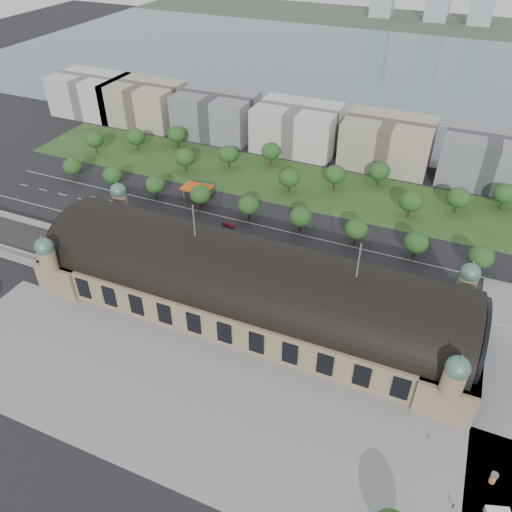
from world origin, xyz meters
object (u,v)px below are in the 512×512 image
at_px(parked_car_2, 177,241).
at_px(parked_car_3, 140,236).
at_px(traffic_car_5, 414,277).
at_px(traffic_car_6, 481,300).
at_px(traffic_car_4, 289,261).
at_px(parked_car_1, 160,240).
at_px(pedestrian_1, 453,506).
at_px(parked_car_0, 139,237).
at_px(advertising_column, 493,478).
at_px(petrol_station, 202,189).
at_px(traffic_car_1, 94,198).
at_px(traffic_car_2, 171,223).
at_px(bus_east, 346,278).
at_px(bus_mid, 297,259).
at_px(parked_car_5, 194,245).
at_px(parked_car_6, 190,251).
at_px(parked_car_4, 209,252).
at_px(bus_west, 253,254).
at_px(traffic_car_3, 229,225).
at_px(traffic_car_0, 88,201).

relative_size(parked_car_2, parked_car_3, 1.43).
relative_size(traffic_car_5, traffic_car_6, 0.74).
relative_size(traffic_car_6, parked_car_3, 1.57).
height_order(traffic_car_4, traffic_car_5, traffic_car_5).
bearing_deg(parked_car_1, pedestrian_1, 36.99).
bearing_deg(parked_car_0, parked_car_3, 165.17).
height_order(traffic_car_4, pedestrian_1, pedestrian_1).
relative_size(traffic_car_4, pedestrian_1, 1.95).
bearing_deg(advertising_column, traffic_car_6, 95.39).
height_order(parked_car_2, advertising_column, advertising_column).
relative_size(petrol_station, parked_car_1, 2.61).
height_order(traffic_car_1, traffic_car_2, traffic_car_1).
bearing_deg(parked_car_0, traffic_car_2, 126.81).
bearing_deg(bus_east, parked_car_2, 93.40).
distance_m(parked_car_2, bus_east, 71.60).
xyz_separation_m(bus_mid, advertising_column, (75.04, -66.83, 0.26)).
relative_size(petrol_station, parked_car_5, 2.83).
height_order(traffic_car_2, parked_car_2, parked_car_2).
relative_size(traffic_car_4, parked_car_1, 0.71).
xyz_separation_m(traffic_car_1, parked_car_6, (62.50, -19.13, -0.03)).
bearing_deg(parked_car_4, traffic_car_5, 79.97).
xyz_separation_m(traffic_car_6, bus_mid, (-68.39, -3.66, 0.75)).
height_order(parked_car_6, bus_east, bus_east).
height_order(petrol_station, parked_car_4, petrol_station).
height_order(bus_west, bus_mid, bus_west).
bearing_deg(traffic_car_2, petrol_station, -175.75).
bearing_deg(traffic_car_5, parked_car_6, 96.04).
bearing_deg(traffic_car_6, parked_car_3, -90.13).
height_order(traffic_car_4, bus_east, bus_east).
xyz_separation_m(traffic_car_5, bus_east, (-23.32, -11.84, 0.97)).
bearing_deg(parked_car_6, parked_car_3, -129.85).
height_order(traffic_car_4, parked_car_2, parked_car_2).
xyz_separation_m(traffic_car_1, bus_west, (87.44, -12.44, 0.89)).
height_order(traffic_car_5, traffic_car_6, traffic_car_6).
bearing_deg(advertising_column, traffic_car_3, 144.53).
xyz_separation_m(traffic_car_3, parked_car_5, (-6.57, -19.27, -0.09)).
height_order(petrol_station, bus_west, petrol_station).
xyz_separation_m(traffic_car_2, traffic_car_6, (128.45, -0.34, 0.12)).
bearing_deg(traffic_car_2, traffic_car_3, 113.23).
xyz_separation_m(traffic_car_3, parked_car_3, (-31.21, -22.01, -0.13)).
height_order(traffic_car_5, parked_car_2, parked_car_2).
distance_m(traffic_car_4, parked_car_4, 33.01).
relative_size(traffic_car_5, parked_car_0, 0.98).
height_order(parked_car_1, parked_car_3, parked_car_1).
relative_size(petrol_station, traffic_car_5, 3.20).
bearing_deg(traffic_car_2, pedestrian_1, 61.55).
relative_size(traffic_car_5, parked_car_1, 0.82).
bearing_deg(advertising_column, parked_car_1, 156.59).
bearing_deg(parked_car_2, traffic_car_0, -142.08).
bearing_deg(traffic_car_4, traffic_car_1, -98.72).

